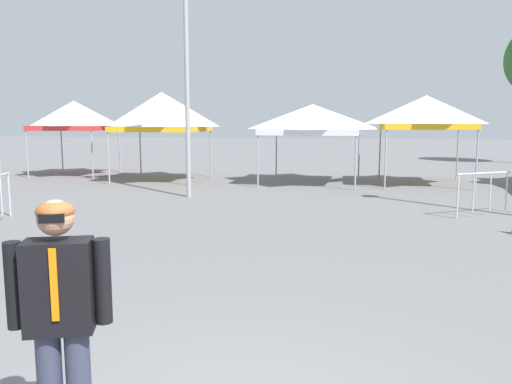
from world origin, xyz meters
TOP-DOWN VIEW (x-y plane):
  - canopy_tent_behind_right at (-11.01, 16.73)m, footprint 3.12×3.12m
  - canopy_tent_behind_center at (-6.55, 15.51)m, footprint 3.36×3.36m
  - canopy_tent_center at (-0.77, 15.76)m, footprint 3.64×3.64m
  - canopy_tent_far_right at (3.28, 16.10)m, footprint 3.15×3.15m
  - person_foreground at (-0.98, -0.29)m, footprint 0.62×0.37m
  - light_pole_opposite_side at (-4.12, 11.47)m, footprint 0.36×0.36m
  - crowd_barrier_near_person at (4.08, 9.91)m, footprint 1.80×1.17m

SIDE VIEW (x-z plane):
  - crowd_barrier_near_person at x=4.08m, z-range 0.22..1.29m
  - person_foreground at x=-0.98m, z-range 0.14..1.92m
  - canopy_tent_center at x=-0.77m, z-range 0.91..3.83m
  - canopy_tent_behind_right at x=-11.01m, z-range 0.96..4.14m
  - canopy_tent_far_right at x=3.28m, z-range 1.01..4.23m
  - canopy_tent_behind_center at x=-6.55m, z-range 0.95..4.37m
  - light_pole_opposite_side at x=-4.12m, z-range 0.58..10.28m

